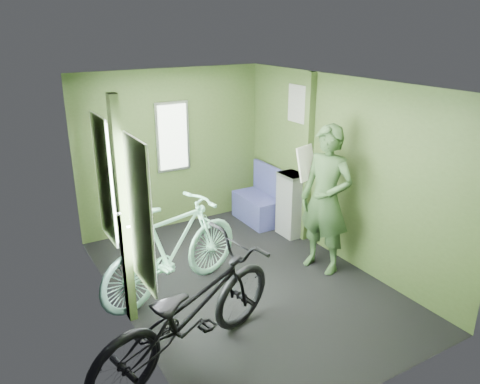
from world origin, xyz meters
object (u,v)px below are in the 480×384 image
object	(u,v)px
waste_box	(291,205)
bicycle_mint	(176,292)
bench_seat	(259,205)
bicycle_black	(192,362)
passenger	(326,200)

from	to	relation	value
waste_box	bicycle_mint	bearing A→B (deg)	-163.92
bicycle_mint	bench_seat	size ratio (longest dim) A/B	2.15
bicycle_black	bicycle_mint	world-z (taller)	bicycle_black
bicycle_mint	waste_box	bearing A→B (deg)	-89.33
passenger	waste_box	size ratio (longest dim) A/B	1.97
bicycle_mint	waste_box	world-z (taller)	waste_box
bicycle_black	bench_seat	world-z (taller)	bench_seat
bicycle_black	waste_box	xyz separation A→B (m)	(2.38, 1.73, 0.46)
bicycle_black	bench_seat	size ratio (longest dim) A/B	2.39
bicycle_black	passenger	bearing A→B (deg)	-88.37
bicycle_black	bench_seat	bearing A→B (deg)	-61.15
bench_seat	passenger	bearing A→B (deg)	-93.95
passenger	bench_seat	size ratio (longest dim) A/B	2.09
bicycle_mint	passenger	xyz separation A→B (m)	(1.80, -0.40, 0.90)
bicycle_black	bench_seat	xyz separation A→B (m)	(2.26, 2.38, 0.25)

